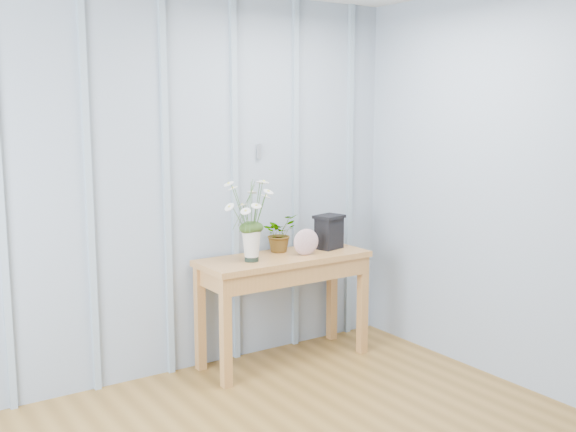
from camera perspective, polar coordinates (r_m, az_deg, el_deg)
room_shell at (r=3.07m, az=-4.89°, el=13.70°), size 4.00×4.50×2.50m
sideboard at (r=4.63m, az=-0.34°, el=-4.75°), size 1.20×0.45×0.75m
daisy_vase at (r=4.37m, az=-3.14°, el=0.78°), size 0.41×0.31×0.58m
spider_plant at (r=4.71m, az=-0.74°, el=-1.45°), size 0.28×0.25×0.26m
felt_disc_vessel at (r=4.60m, az=1.54°, el=-2.21°), size 0.19×0.09×0.18m
carved_box at (r=4.82m, az=3.49°, el=-1.31°), size 0.23×0.20×0.24m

